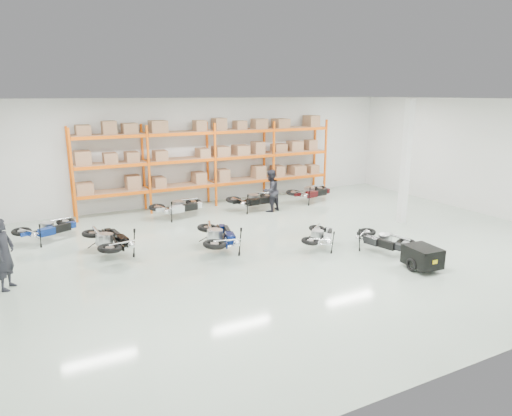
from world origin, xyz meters
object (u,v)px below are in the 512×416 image
trailer (422,257)px  moto_back_c (253,196)px  moto_silver_left (320,233)px  moto_blue_centre (219,232)px  moto_black_far_left (109,236)px  moto_back_a (47,225)px  person_back (271,191)px  person_left (4,254)px  moto_back_b (178,203)px  moto_back_d (310,189)px  moto_touring_right (382,236)px

trailer → moto_back_c: moto_back_c is taller
moto_silver_left → moto_back_c: size_ratio=0.85×
moto_blue_centre → moto_black_far_left: size_ratio=1.00×
trailer → moto_back_a: 11.58m
person_back → person_left: bearing=-0.3°
moto_blue_centre → moto_silver_left: size_ratio=1.24×
moto_silver_left → moto_black_far_left: (-5.95, 2.27, 0.12)m
moto_black_far_left → moto_back_b: bearing=-142.0°
moto_back_a → person_back: bearing=-113.6°
moto_blue_centre → moto_back_c: moto_blue_centre is taller
moto_blue_centre → person_back: (3.73, 3.53, 0.25)m
moto_back_c → moto_blue_centre: bearing=141.1°
trailer → moto_back_d: bearing=82.1°
moto_back_b → moto_silver_left: bearing=-160.3°
moto_back_a → moto_back_b: moto_back_b is taller
moto_silver_left → moto_back_d: moto_back_d is taller
person_back → moto_blue_centre: bearing=21.6°
moto_touring_right → trailer: size_ratio=1.08×
moto_back_b → moto_back_c: moto_back_c is taller
moto_touring_right → moto_blue_centre: bearing=138.6°
moto_back_c → moto_black_far_left: bearing=114.4°
moto_touring_right → moto_back_a: moto_back_a is taller
moto_blue_centre → person_left: bearing=16.4°
moto_black_far_left → trailer: 8.93m
moto_black_far_left → moto_touring_right: size_ratio=1.19×
moto_silver_left → trailer: bearing=160.2°
moto_silver_left → person_back: size_ratio=0.94×
trailer → moto_touring_right: bearing=94.4°
moto_black_far_left → person_left: person_left is taller
moto_back_a → moto_back_c: size_ratio=0.93×
moto_touring_right → trailer: 1.60m
moto_blue_centre → moto_silver_left: moto_blue_centre is taller
trailer → person_left: 10.72m
moto_silver_left → moto_touring_right: (1.41, -1.19, 0.02)m
person_left → person_back: person_left is taller
moto_back_c → moto_back_a: bearing=93.5°
moto_back_a → moto_back_b: 4.74m
moto_silver_left → trailer: moto_silver_left is taller
moto_touring_right → moto_back_d: (1.75, 6.48, 0.07)m
person_left → person_back: size_ratio=1.05×
moto_silver_left → moto_back_c: moto_back_c is taller
moto_silver_left → moto_back_a: 8.80m
moto_blue_centre → moto_black_far_left: moto_blue_centre is taller
moto_black_far_left → moto_back_a: bearing=-64.0°
moto_blue_centre → moto_back_a: (-4.58, 3.46, -0.07)m
moto_back_d → person_left: size_ratio=1.06×
moto_black_far_left → moto_back_b: (3.12, 3.17, -0.04)m
trailer → moto_blue_centre: bearing=142.1°
moto_blue_centre → moto_touring_right: size_ratio=1.19×
person_left → moto_back_c: bearing=-40.1°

